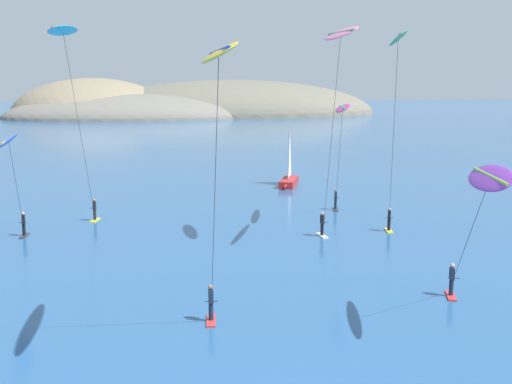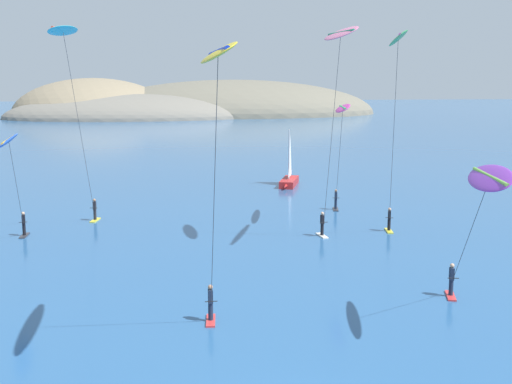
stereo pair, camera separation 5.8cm
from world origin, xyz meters
name	(u,v)px [view 2 (the right image)]	position (x,y,z in m)	size (l,w,h in m)	color
headland_island	(176,115)	(-0.88, 176.45, 0.00)	(108.68, 60.90, 21.70)	#84755B
sailboat_near	(289,180)	(8.35, 45.28, 0.64)	(2.86, 5.90, 5.70)	#B22323
kitesurfer_purple	(485,189)	(9.14, 6.83, 6.25)	(2.52, 8.17, 7.29)	red
kitesurfer_cyan	(66,49)	(-10.07, 26.13, 12.59)	(2.19, 9.16, 14.04)	yellow
kitesurfer_blue	(10,150)	(-13.25, 23.10, 6.44)	(1.54, 8.11, 7.46)	#2D2D33
kitesurfer_magenta	(342,118)	(9.03, 28.42, 7.83)	(2.43, 8.57, 8.96)	#2D2D33
kitesurfer_pink	(339,51)	(6.90, 21.83, 12.38)	(1.93, 5.85, 13.92)	silver
kitesurfer_yellow	(217,77)	(-1.94, 5.74, 10.78)	(1.38, 8.07, 12.03)	red
kitesurfer_green	(397,54)	(10.29, 20.80, 12.19)	(3.39, 8.50, 13.60)	yellow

